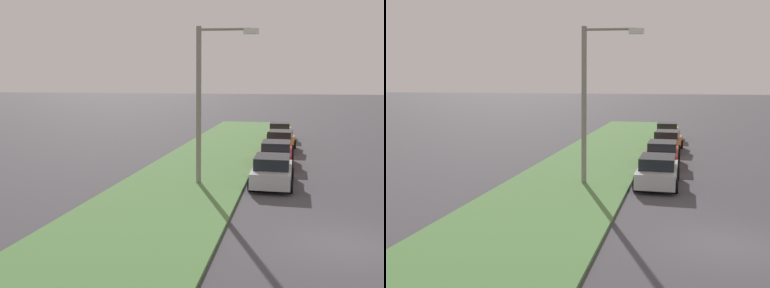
{
  "view_description": "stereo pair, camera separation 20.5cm",
  "coord_description": "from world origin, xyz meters",
  "views": [
    {
      "loc": [
        -14.24,
        1.74,
        5.05
      ],
      "look_at": [
        10.95,
        7.34,
        1.43
      ],
      "focal_mm": 43.0,
      "sensor_mm": 36.0,
      "label": 1
    },
    {
      "loc": [
        -14.19,
        1.54,
        5.05
      ],
      "look_at": [
        10.95,
        7.34,
        1.43
      ],
      "focal_mm": 43.0,
      "sensor_mm": 36.0,
      "label": 2
    }
  ],
  "objects": [
    {
      "name": "streetlight",
      "position": [
        7.14,
        5.81,
        4.39
      ],
      "size": [
        0.63,
        2.87,
        7.5
      ],
      "color": "gray",
      "rests_on": "ground"
    },
    {
      "name": "parked_car_silver",
      "position": [
        7.68,
        2.68,
        0.72
      ],
      "size": [
        4.31,
        2.05,
        1.47
      ],
      "rotation": [
        0.0,
        0.0,
        -0.01
      ],
      "color": "#B2B5BA",
      "rests_on": "ground"
    },
    {
      "name": "parked_car_yellow",
      "position": [
        25.1,
        2.87,
        0.72
      ],
      "size": [
        4.31,
        2.04,
        1.47
      ],
      "rotation": [
        0.0,
        0.0,
        0.01
      ],
      "color": "gold",
      "rests_on": "ground"
    },
    {
      "name": "parked_car_red",
      "position": [
        12.95,
        2.7,
        0.72
      ],
      "size": [
        4.31,
        2.03,
        1.47
      ],
      "rotation": [
        0.0,
        0.0,
        -0.0
      ],
      "color": "red",
      "rests_on": "ground"
    },
    {
      "name": "grass_median",
      "position": [
        10.0,
        6.92,
        0.06
      ],
      "size": [
        60.0,
        6.0,
        0.12
      ],
      "primitive_type": "cube",
      "color": "#517F42",
      "rests_on": "ground"
    },
    {
      "name": "ground",
      "position": [
        0.0,
        0.0,
        0.0
      ],
      "size": [
        300.0,
        300.0,
        0.0
      ],
      "primitive_type": "plane",
      "color": "#423F44"
    },
    {
      "name": "parked_car_orange",
      "position": [
        18.8,
        2.63,
        0.72
      ],
      "size": [
        4.4,
        2.22,
        1.47
      ],
      "rotation": [
        0.0,
        0.0,
        -0.06
      ],
      "color": "orange",
      "rests_on": "ground"
    }
  ]
}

